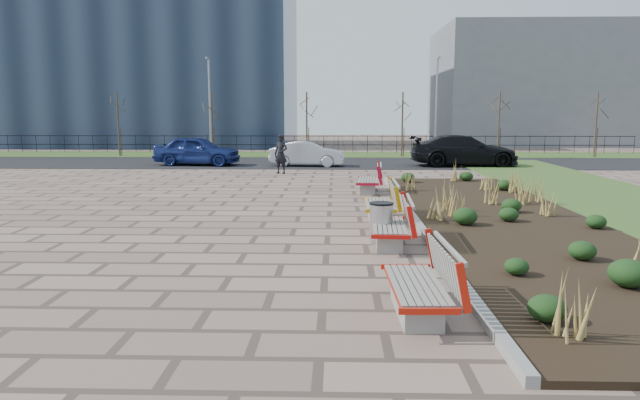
{
  "coord_description": "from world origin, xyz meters",
  "views": [
    {
      "loc": [
        1.86,
        -9.63,
        2.88
      ],
      "look_at": [
        1.5,
        3.0,
        0.9
      ],
      "focal_mm": 32.0,
      "sensor_mm": 36.0,
      "label": 1
    }
  ],
  "objects_px": {
    "bench_a": "(416,281)",
    "lamp_west": "(210,108)",
    "litter_bin": "(381,223)",
    "bench_b": "(389,223)",
    "bench_c": "(379,202)",
    "car_blue": "(197,151)",
    "car_silver": "(307,154)",
    "bench_d": "(368,178)",
    "car_black": "(464,151)",
    "pedestrian": "(281,154)",
    "lamp_east": "(436,108)"
  },
  "relations": [
    {
      "from": "bench_b",
      "to": "car_silver",
      "type": "height_order",
      "value": "car_silver"
    },
    {
      "from": "car_black",
      "to": "bench_a",
      "type": "bearing_deg",
      "value": 165.01
    },
    {
      "from": "lamp_west",
      "to": "bench_b",
      "type": "bearing_deg",
      "value": -69.12
    },
    {
      "from": "litter_bin",
      "to": "pedestrian",
      "type": "xyz_separation_m",
      "value": [
        -3.55,
        13.97,
        0.46
      ]
    },
    {
      "from": "car_silver",
      "to": "lamp_west",
      "type": "distance_m",
      "value": 8.94
    },
    {
      "from": "car_silver",
      "to": "lamp_west",
      "type": "height_order",
      "value": "lamp_west"
    },
    {
      "from": "car_blue",
      "to": "car_silver",
      "type": "relative_size",
      "value": 1.17
    },
    {
      "from": "bench_a",
      "to": "pedestrian",
      "type": "height_order",
      "value": "pedestrian"
    },
    {
      "from": "bench_a",
      "to": "litter_bin",
      "type": "distance_m",
      "value": 4.44
    },
    {
      "from": "bench_b",
      "to": "car_black",
      "type": "height_order",
      "value": "car_black"
    },
    {
      "from": "car_blue",
      "to": "car_black",
      "type": "xyz_separation_m",
      "value": [
        14.09,
        -0.06,
        0.03
      ]
    },
    {
      "from": "bench_b",
      "to": "car_silver",
      "type": "distance_m",
      "value": 17.95
    },
    {
      "from": "bench_b",
      "to": "bench_c",
      "type": "xyz_separation_m",
      "value": [
        0.0,
        2.93,
        0.0
      ]
    },
    {
      "from": "bench_a",
      "to": "lamp_west",
      "type": "height_order",
      "value": "lamp_west"
    },
    {
      "from": "bench_a",
      "to": "bench_c",
      "type": "distance_m",
      "value": 7.14
    },
    {
      "from": "litter_bin",
      "to": "pedestrian",
      "type": "height_order",
      "value": "pedestrian"
    },
    {
      "from": "bench_a",
      "to": "car_black",
      "type": "height_order",
      "value": "car_black"
    },
    {
      "from": "car_silver",
      "to": "lamp_west",
      "type": "xyz_separation_m",
      "value": [
        -6.34,
        5.84,
        2.38
      ]
    },
    {
      "from": "bench_d",
      "to": "car_black",
      "type": "relative_size",
      "value": 0.38
    },
    {
      "from": "litter_bin",
      "to": "car_blue",
      "type": "xyz_separation_m",
      "value": [
        -8.39,
        17.88,
        0.35
      ]
    },
    {
      "from": "lamp_west",
      "to": "bench_c",
      "type": "bearing_deg",
      "value": -66.46
    },
    {
      "from": "bench_d",
      "to": "bench_a",
      "type": "bearing_deg",
      "value": -85.72
    },
    {
      "from": "bench_a",
      "to": "bench_c",
      "type": "height_order",
      "value": "same"
    },
    {
      "from": "bench_b",
      "to": "bench_a",
      "type": "bearing_deg",
      "value": -86.84
    },
    {
      "from": "car_blue",
      "to": "lamp_east",
      "type": "relative_size",
      "value": 0.75
    },
    {
      "from": "bench_b",
      "to": "bench_d",
      "type": "distance_m",
      "value": 8.16
    },
    {
      "from": "car_black",
      "to": "litter_bin",
      "type": "bearing_deg",
      "value": 161.28
    },
    {
      "from": "bench_b",
      "to": "litter_bin",
      "type": "xyz_separation_m",
      "value": [
        -0.15,
        0.23,
        -0.06
      ]
    },
    {
      "from": "pedestrian",
      "to": "car_blue",
      "type": "distance_m",
      "value": 6.22
    },
    {
      "from": "bench_a",
      "to": "lamp_west",
      "type": "distance_m",
      "value": 29.33
    },
    {
      "from": "lamp_west",
      "to": "car_silver",
      "type": "bearing_deg",
      "value": -42.65
    },
    {
      "from": "pedestrian",
      "to": "lamp_west",
      "type": "relative_size",
      "value": 0.3
    },
    {
      "from": "car_blue",
      "to": "car_black",
      "type": "relative_size",
      "value": 0.82
    },
    {
      "from": "pedestrian",
      "to": "lamp_east",
      "type": "relative_size",
      "value": 0.3
    },
    {
      "from": "bench_d",
      "to": "car_silver",
      "type": "bearing_deg",
      "value": 109.77
    },
    {
      "from": "car_black",
      "to": "lamp_east",
      "type": "distance_m",
      "value": 5.98
    },
    {
      "from": "bench_a",
      "to": "car_blue",
      "type": "distance_m",
      "value": 23.9
    },
    {
      "from": "pedestrian",
      "to": "car_black",
      "type": "height_order",
      "value": "pedestrian"
    },
    {
      "from": "bench_a",
      "to": "bench_d",
      "type": "relative_size",
      "value": 1.0
    },
    {
      "from": "bench_b",
      "to": "bench_c",
      "type": "distance_m",
      "value": 2.93
    },
    {
      "from": "bench_b",
      "to": "litter_bin",
      "type": "bearing_deg",
      "value": 125.03
    },
    {
      "from": "bench_d",
      "to": "lamp_west",
      "type": "height_order",
      "value": "lamp_west"
    },
    {
      "from": "lamp_east",
      "to": "bench_c",
      "type": "bearing_deg",
      "value": -103.6
    },
    {
      "from": "car_black",
      "to": "bench_c",
      "type": "bearing_deg",
      "value": 158.85
    },
    {
      "from": "pedestrian",
      "to": "car_black",
      "type": "distance_m",
      "value": 10.02
    },
    {
      "from": "bench_d",
      "to": "litter_bin",
      "type": "distance_m",
      "value": 7.92
    },
    {
      "from": "bench_b",
      "to": "bench_c",
      "type": "relative_size",
      "value": 1.0
    },
    {
      "from": "bench_d",
      "to": "car_blue",
      "type": "bearing_deg",
      "value": 134.86
    },
    {
      "from": "bench_c",
      "to": "pedestrian",
      "type": "bearing_deg",
      "value": 108.97
    },
    {
      "from": "bench_c",
      "to": "lamp_east",
      "type": "bearing_deg",
      "value": 77.25
    }
  ]
}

